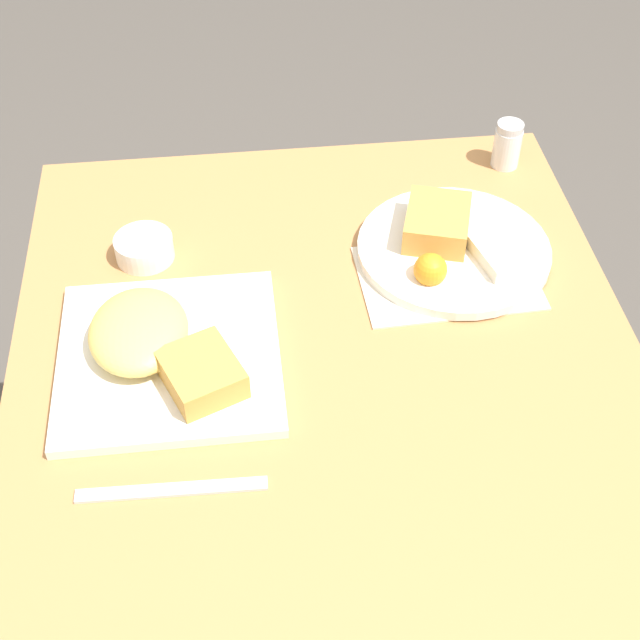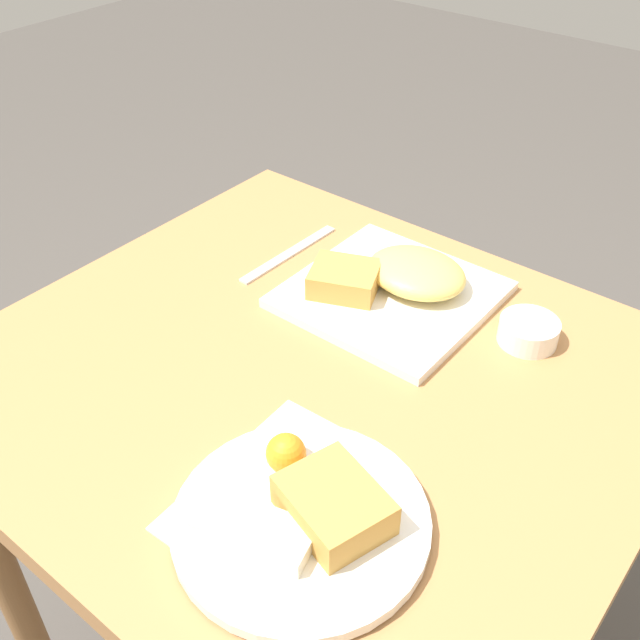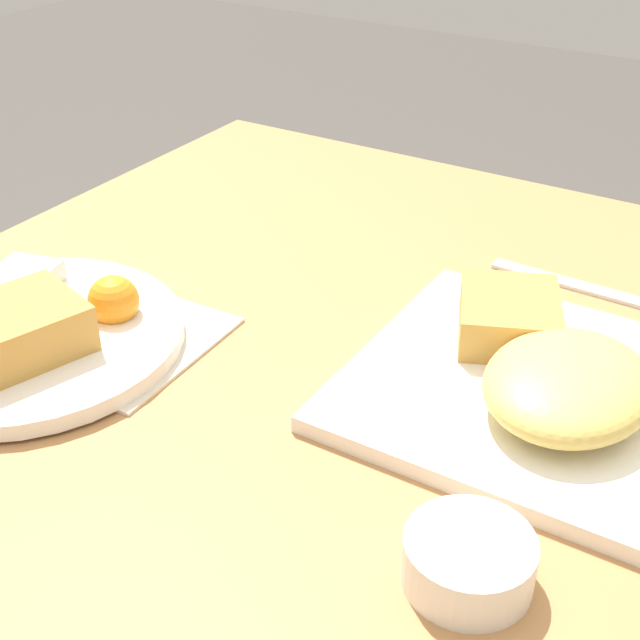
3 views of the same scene
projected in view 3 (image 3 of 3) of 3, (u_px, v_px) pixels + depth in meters
dining_table at (313, 434)px, 0.83m from camera, size 0.84×0.77×0.77m
menu_card at (83, 327)px, 0.78m from camera, size 0.17×0.24×0.00m
plate_square_near at (540, 377)px, 0.68m from camera, size 0.27×0.27×0.06m
plate_oval_far at (27, 330)px, 0.74m from camera, size 0.26×0.26×0.05m
sauce_ramekin at (469, 560)px, 0.52m from camera, size 0.08×0.08×0.03m
butter_knife at (596, 291)px, 0.83m from camera, size 0.02×0.20×0.00m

